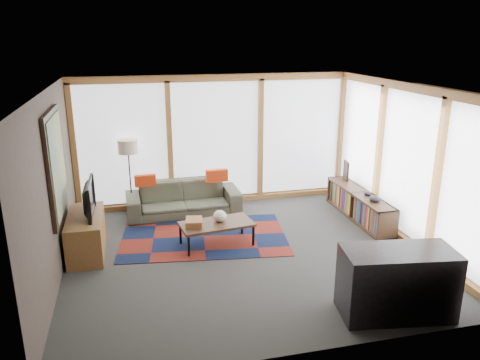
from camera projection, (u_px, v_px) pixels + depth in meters
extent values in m
plane|color=#2E2E2C|center=(246.00, 253.00, 7.41)|extent=(5.50, 5.50, 0.00)
cube|color=#3F342F|center=(52.00, 189.00, 6.41)|extent=(0.04, 5.00, 2.60)
cube|color=#3F342F|center=(307.00, 244.00, 4.71)|extent=(5.50, 0.04, 2.60)
cube|color=silver|center=(247.00, 87.00, 6.64)|extent=(5.50, 5.00, 0.04)
cube|color=white|center=(216.00, 140.00, 9.32)|extent=(5.30, 0.02, 2.35)
cube|color=white|center=(407.00, 164.00, 7.64)|extent=(0.02, 4.80, 2.35)
cube|color=black|center=(56.00, 165.00, 6.62)|extent=(0.05, 1.35, 1.55)
cube|color=gold|center=(58.00, 165.00, 6.63)|extent=(0.02, 1.20, 1.40)
cube|color=maroon|center=(204.00, 236.00, 8.02)|extent=(2.99, 2.13, 0.01)
imported|color=#3D3F2F|center=(183.00, 198.00, 8.96)|extent=(2.16, 0.88, 0.63)
cube|color=red|center=(145.00, 180.00, 8.67)|extent=(0.39, 0.15, 0.21)
cube|color=red|center=(217.00, 176.00, 8.94)|extent=(0.42, 0.15, 0.23)
cube|color=brown|center=(194.00, 222.00, 7.48)|extent=(0.31, 0.36, 0.11)
ellipsoid|color=beige|center=(220.00, 216.00, 7.63)|extent=(0.24, 0.24, 0.19)
ellipsoid|color=black|center=(375.00, 199.00, 8.17)|extent=(0.21, 0.21, 0.10)
ellipsoid|color=black|center=(368.00, 193.00, 8.49)|extent=(0.18, 0.18, 0.07)
cube|color=black|center=(346.00, 171.00, 9.37)|extent=(0.09, 0.29, 0.38)
cube|color=brown|center=(86.00, 234.00, 7.35)|extent=(0.53, 1.26, 0.63)
imported|color=black|center=(85.00, 198.00, 7.23)|extent=(0.13, 0.93, 0.54)
cube|color=black|center=(397.00, 283.00, 5.70)|extent=(1.43, 0.82, 0.85)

